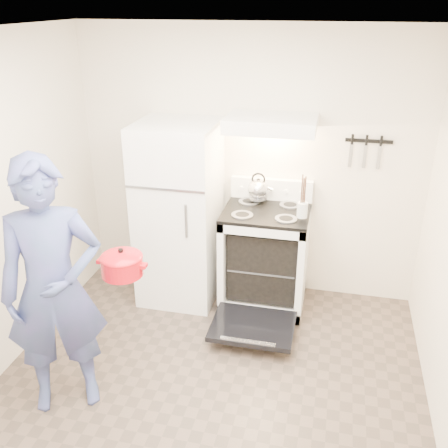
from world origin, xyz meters
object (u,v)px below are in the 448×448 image
at_px(person, 54,290).
at_px(refrigerator, 179,214).
at_px(dutch_oven, 122,266).
at_px(stove_body, 265,259).
at_px(tea_kettle, 258,188).

bearing_deg(person, refrigerator, 48.83).
bearing_deg(refrigerator, dutch_oven, -91.64).
relative_size(stove_body, dutch_oven, 2.52).
relative_size(refrigerator, person, 0.93).
height_order(tea_kettle, person, person).
bearing_deg(tea_kettle, dutch_oven, -117.55).
bearing_deg(person, stove_body, 25.42).
xyz_separation_m(refrigerator, person, (-0.37, -1.55, 0.07)).
bearing_deg(refrigerator, person, -103.43).
distance_m(refrigerator, stove_body, 0.90).
distance_m(tea_kettle, dutch_oven, 1.59).
relative_size(tea_kettle, person, 0.15).
distance_m(stove_body, dutch_oven, 1.57).
relative_size(refrigerator, tea_kettle, 6.03).
height_order(refrigerator, dutch_oven, refrigerator).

